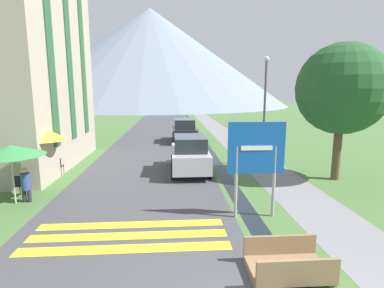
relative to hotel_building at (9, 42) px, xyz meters
name	(u,v)px	position (x,y,z in m)	size (l,w,h in m)	color
ground_plane	(187,140)	(9.40, 8.00, -6.38)	(160.00, 160.00, 0.00)	#476B38
road	(161,126)	(6.90, 18.00, -6.37)	(6.40, 60.00, 0.01)	#424247
footpath	(214,126)	(13.00, 18.00, -6.37)	(2.20, 60.00, 0.01)	slate
drainage_channel	(193,126)	(10.60, 18.00, -6.38)	(0.60, 60.00, 0.00)	black
crosswalk_marking	(129,236)	(6.90, -8.47, -6.37)	(5.44, 1.84, 0.01)	yellow
mountain_distant	(150,58)	(2.32, 72.60, 7.11)	(76.59, 76.59, 26.97)	slate
hotel_building	(9,42)	(0.00, 0.00, 0.00)	(6.27, 9.36, 11.88)	tan
road_sign	(256,156)	(10.70, -7.43, -4.40)	(1.78, 0.11, 3.03)	#9E9EA3
footbridge	(288,265)	(10.60, -10.49, -6.15)	(1.70, 1.10, 0.65)	#846647
parked_car_near	(190,154)	(9.00, -1.93, -5.47)	(1.84, 3.98, 1.82)	#B2B2B7
parked_car_far	(184,130)	(9.12, 7.19, -5.47)	(1.89, 4.02, 1.82)	black
cafe_chair_near_left	(21,184)	(2.42, -5.04, -5.86)	(0.40, 0.40, 0.85)	black
cafe_chair_middle	(46,172)	(2.67, -3.36, -5.86)	(0.40, 0.40, 0.85)	black
cafe_chair_far_right	(58,165)	(2.72, -2.12, -5.86)	(0.40, 0.40, 0.85)	black
cafe_umbrella_front_green	(10,150)	(2.53, -5.71, -4.45)	(2.29, 2.29, 2.12)	#B7B2A8
cafe_umbrella_middle_yellow	(42,134)	(2.65, -3.32, -4.20)	(1.91, 1.91, 2.46)	#B7B2A8
person_seated_near	(26,183)	(2.88, -5.59, -5.67)	(0.32, 0.32, 1.28)	#282833
person_seated_far	(36,171)	(2.50, -3.93, -5.68)	(0.32, 0.32, 1.26)	#282833
person_standing_terrace	(47,155)	(2.31, -2.26, -5.35)	(0.32, 0.32, 1.76)	#282833
streetlamp	(265,103)	(13.01, -0.77, -3.03)	(0.28, 0.28, 5.71)	#515156
tree_by_path	(342,89)	(15.51, -3.59, -2.34)	(3.93, 3.93, 6.02)	brown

